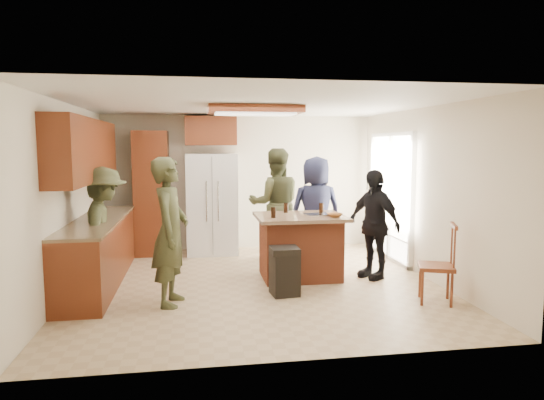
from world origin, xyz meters
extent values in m
plane|color=tan|center=(0.00, 0.00, 0.00)|extent=(5.00, 5.00, 0.00)
plane|color=white|center=(0.00, 0.00, 2.50)|extent=(5.00, 5.00, 0.00)
plane|color=beige|center=(0.00, 2.50, 1.25)|extent=(5.00, 0.00, 5.00)
plane|color=beige|center=(0.00, -2.50, 1.25)|extent=(5.00, 0.00, 5.00)
plane|color=beige|center=(-2.50, 0.00, 1.25)|extent=(0.00, 5.00, 5.00)
plane|color=beige|center=(2.50, 0.00, 1.25)|extent=(0.00, 5.00, 5.00)
cube|color=white|center=(2.48, 1.20, 1.05)|extent=(0.02, 1.60, 2.10)
cube|color=white|center=(2.46, 1.20, 1.05)|extent=(0.08, 1.72, 2.10)
cube|color=maroon|center=(0.00, 0.20, 2.44)|extent=(1.30, 0.70, 0.10)
cube|color=white|center=(0.00, 0.20, 2.38)|extent=(1.10, 0.50, 0.02)
cube|color=olive|center=(4.00, 1.20, -0.05)|extent=(3.00, 3.00, 0.10)
cube|color=#593319|center=(4.70, 1.80, 1.00)|extent=(1.40, 1.60, 2.00)
imported|color=#3F4226|center=(-1.15, -0.69, 0.90)|extent=(0.59, 0.73, 1.81)
imported|color=#3F4226|center=(0.51, 1.52, 0.95)|extent=(0.94, 0.60, 1.90)
imported|color=#1B1E37|center=(1.12, 1.08, 0.89)|extent=(0.89, 0.60, 1.77)
imported|color=black|center=(1.73, 0.08, 0.80)|extent=(0.85, 1.05, 1.60)
imported|color=#3B4025|center=(-2.07, 0.15, 0.83)|extent=(0.62, 1.13, 1.66)
cube|color=maroon|center=(-2.20, 0.40, 0.44)|extent=(0.60, 3.00, 0.88)
cube|color=#846B4C|center=(-2.20, 0.40, 0.90)|extent=(0.64, 3.00, 0.04)
cube|color=maroon|center=(-2.33, 0.40, 1.88)|extent=(0.35, 3.00, 0.85)
cube|color=maroon|center=(-1.60, 2.20, 1.10)|extent=(0.60, 0.60, 2.20)
cube|color=maroon|center=(-0.55, 2.20, 2.20)|extent=(0.90, 0.60, 0.50)
cube|color=white|center=(-0.55, 2.12, 0.90)|extent=(0.90, 0.72, 1.80)
cube|color=gray|center=(-0.55, 1.75, 0.90)|extent=(0.01, 0.01, 1.71)
cylinder|color=silver|center=(-0.65, 1.73, 0.99)|extent=(0.02, 0.02, 0.70)
cylinder|color=silver|center=(-0.45, 1.73, 0.99)|extent=(0.02, 0.02, 0.70)
cube|color=#964126|center=(0.67, 0.25, 0.44)|extent=(1.10, 0.85, 0.88)
cube|color=#7F6149|center=(0.67, 0.25, 0.91)|extent=(1.28, 1.03, 0.05)
cube|color=silver|center=(0.92, 0.20, 0.94)|extent=(0.41, 0.34, 0.02)
imported|color=brown|center=(1.12, 0.00, 0.96)|extent=(0.23, 0.23, 0.05)
cylinder|color=black|center=(0.24, 0.06, 1.01)|extent=(0.07, 0.07, 0.15)
cylinder|color=black|center=(0.51, 0.55, 1.01)|extent=(0.07, 0.07, 0.15)
cylinder|color=black|center=(1.05, 0.47, 1.01)|extent=(0.07, 0.07, 0.15)
cube|color=black|center=(0.29, -0.54, 0.28)|extent=(0.37, 0.37, 0.55)
cube|color=black|center=(0.29, -0.54, 0.59)|extent=(0.36, 0.36, 0.08)
cube|color=maroon|center=(2.09, -1.14, 0.45)|extent=(0.55, 0.55, 0.05)
cylinder|color=maroon|center=(1.87, -1.24, 0.22)|extent=(0.05, 0.05, 0.44)
cylinder|color=maroon|center=(2.18, -1.36, 0.22)|extent=(0.05, 0.05, 0.44)
cylinder|color=maroon|center=(1.99, -0.92, 0.22)|extent=(0.05, 0.05, 0.44)
cylinder|color=maroon|center=(2.31, -1.05, 0.22)|extent=(0.05, 0.05, 0.44)
cube|color=maroon|center=(2.26, -1.21, 0.97)|extent=(0.18, 0.39, 0.05)
cylinder|color=maroon|center=(2.22, -1.32, 0.72)|extent=(0.03, 0.03, 0.50)
cylinder|color=maroon|center=(2.31, -1.10, 0.72)|extent=(0.03, 0.03, 0.50)
camera|label=1|loc=(-0.85, -6.61, 1.94)|focal=32.00mm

